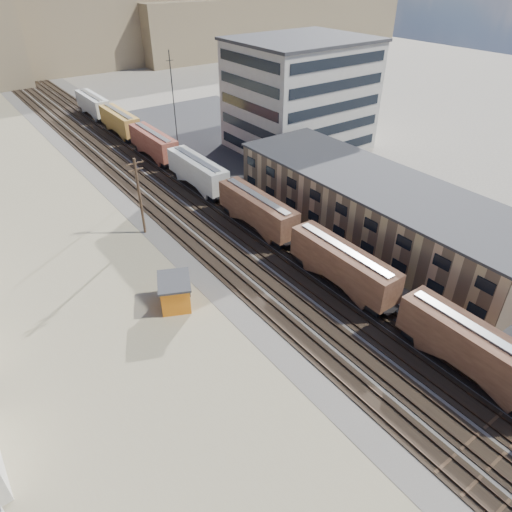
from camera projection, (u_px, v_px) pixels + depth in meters
ground at (485, 428)px, 34.32m from camera, size 300.00×300.00×0.00m
ballast_bed at (176, 193)px, 68.09m from camera, size 18.00×200.00×0.06m
dirt_yard at (58, 270)px, 51.55m from camera, size 24.00×180.00×0.03m
asphalt_lot at (353, 191)px, 68.72m from camera, size 26.00×120.00×0.04m
rail_tracks at (172, 194)px, 67.77m from camera, size 11.40×200.00×0.24m
freight_train at (225, 188)px, 63.07m from camera, size 3.00×119.74×4.46m
warehouse at (375, 207)px, 56.52m from camera, size 12.40×40.40×7.25m
office_tower at (300, 95)px, 80.02m from camera, size 22.60×18.60×18.45m
utility_pole_north at (140, 195)px, 55.62m from camera, size 2.20×0.32×10.00m
radio_mast at (174, 110)px, 72.76m from camera, size 1.20×0.16×18.00m
maintenance_shed at (175, 292)px, 45.69m from camera, size 4.61×5.07×3.02m
parked_car_blue at (276, 139)px, 86.15m from camera, size 4.74×5.91×1.50m
parked_car_far at (298, 142)px, 84.73m from camera, size 3.46×5.13×1.62m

